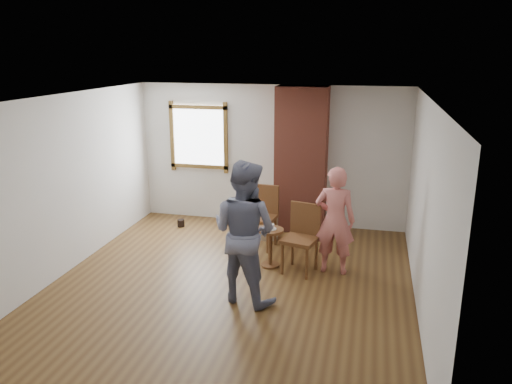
# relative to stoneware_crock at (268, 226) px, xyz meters

# --- Properties ---
(ground) EXTENTS (5.50, 5.50, 0.00)m
(ground) POSITION_rel_stoneware_crock_xyz_m (-0.13, -1.89, -0.22)
(ground) COLOR brown
(ground) RESTS_ON ground
(room_shell) EXTENTS (5.04, 5.52, 2.62)m
(room_shell) POSITION_rel_stoneware_crock_xyz_m (-0.19, -1.29, 1.58)
(room_shell) COLOR silver
(room_shell) RESTS_ON ground
(brick_chimney) EXTENTS (0.90, 0.50, 2.60)m
(brick_chimney) POSITION_rel_stoneware_crock_xyz_m (0.47, 0.61, 1.08)
(brick_chimney) COLOR #9A4836
(brick_chimney) RESTS_ON ground
(stoneware_crock) EXTENTS (0.37, 0.37, 0.45)m
(stoneware_crock) POSITION_rel_stoneware_crock_xyz_m (0.00, 0.00, 0.00)
(stoneware_crock) COLOR #C2AB8C
(stoneware_crock) RESTS_ON ground
(dark_pot) EXTENTS (0.17, 0.17, 0.13)m
(dark_pot) POSITION_rel_stoneware_crock_xyz_m (-1.72, 0.21, -0.16)
(dark_pot) COLOR black
(dark_pot) RESTS_ON ground
(dining_chair_left) EXTENTS (0.54, 0.54, 1.03)m
(dining_chair_left) POSITION_rel_stoneware_crock_xyz_m (-0.03, -0.36, 0.36)
(dining_chair_left) COLOR brown
(dining_chair_left) RESTS_ON ground
(dining_chair_right) EXTENTS (0.57, 0.57, 1.02)m
(dining_chair_right) POSITION_rel_stoneware_crock_xyz_m (0.76, -1.17, 0.35)
(dining_chair_right) COLOR brown
(dining_chair_right) RESTS_ON ground
(side_table) EXTENTS (0.40, 0.40, 0.60)m
(side_table) POSITION_rel_stoneware_crock_xyz_m (0.28, -1.14, 0.18)
(side_table) COLOR brown
(side_table) RESTS_ON ground
(cake_plate) EXTENTS (0.18, 0.18, 0.01)m
(cake_plate) POSITION_rel_stoneware_crock_xyz_m (0.28, -1.14, 0.38)
(cake_plate) COLOR white
(cake_plate) RESTS_ON side_table
(cake_slice) EXTENTS (0.08, 0.07, 0.06)m
(cake_slice) POSITION_rel_stoneware_crock_xyz_m (0.29, -1.14, 0.41)
(cake_slice) COLOR silver
(cake_slice) RESTS_ON cake_plate
(man) EXTENTS (1.10, 0.97, 1.89)m
(man) POSITION_rel_stoneware_crock_xyz_m (0.16, -2.23, 0.72)
(man) COLOR #141637
(man) RESTS_ON ground
(person_pink) EXTENTS (0.61, 0.42, 1.61)m
(person_pink) POSITION_rel_stoneware_crock_xyz_m (1.23, -1.12, 0.58)
(person_pink) COLOR #CF6E67
(person_pink) RESTS_ON ground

